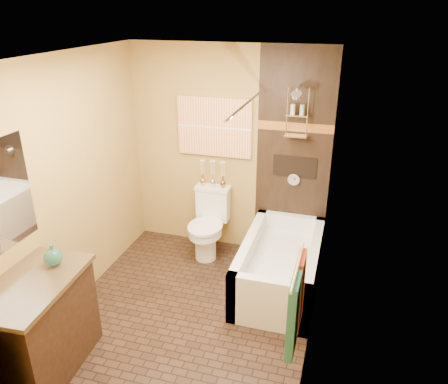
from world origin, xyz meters
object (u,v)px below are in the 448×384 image
at_px(toilet, 209,223).
at_px(vanity, 38,326).
at_px(bathtub, 280,269).
at_px(sunset_painting, 214,127).

bearing_deg(toilet, vanity, -109.51).
bearing_deg(bathtub, toilet, 154.86).
relative_size(sunset_painting, bathtub, 0.60).
bearing_deg(sunset_painting, toilet, -90.00).
xyz_separation_m(bathtub, toilet, (-0.97, 0.45, 0.20)).
relative_size(sunset_painting, vanity, 0.87).
distance_m(sunset_painting, toilet, 1.16).
xyz_separation_m(bathtub, vanity, (-1.72, -1.73, 0.22)).
relative_size(sunset_painting, toilet, 1.08).
xyz_separation_m(sunset_painting, vanity, (-0.76, -2.46, -1.11)).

